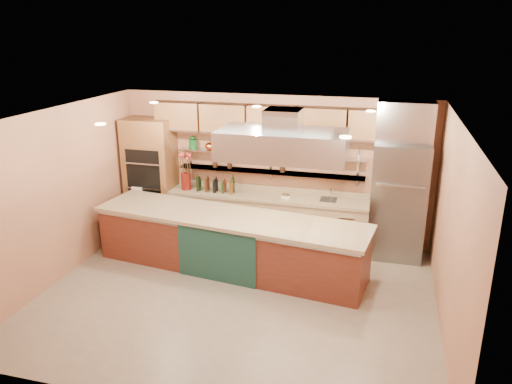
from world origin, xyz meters
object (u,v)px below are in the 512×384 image
(island, at_px, (230,242))
(copper_kettle, at_px, (210,146))
(refrigerator, at_px, (398,201))
(kitchen_scale, at_px, (286,196))
(green_canister, at_px, (243,147))
(flower_vase, at_px, (186,181))

(island, relative_size, copper_kettle, 26.42)
(refrigerator, bearing_deg, copper_kettle, 176.35)
(kitchen_scale, height_order, green_canister, green_canister)
(refrigerator, xyz_separation_m, flower_vase, (-4.04, 0.01, 0.05))
(flower_vase, distance_m, green_canister, 1.33)
(island, distance_m, kitchen_scale, 1.54)
(island, distance_m, flower_vase, 1.92)
(refrigerator, distance_m, copper_kettle, 3.68)
(kitchen_scale, bearing_deg, island, -119.38)
(refrigerator, relative_size, kitchen_scale, 13.09)
(flower_vase, bearing_deg, green_canister, 11.25)
(refrigerator, relative_size, copper_kettle, 11.93)
(refrigerator, bearing_deg, island, -155.26)
(refrigerator, distance_m, flower_vase, 4.04)
(refrigerator, relative_size, flower_vase, 6.24)
(island, distance_m, green_canister, 2.00)
(island, xyz_separation_m, flower_vase, (-1.30, 1.27, 0.61))
(island, bearing_deg, copper_kettle, 127.75)
(refrigerator, distance_m, island, 3.07)
(refrigerator, xyz_separation_m, green_canister, (-2.93, 0.23, 0.75))
(island, relative_size, kitchen_scale, 29.00)
(island, bearing_deg, flower_vase, 143.28)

